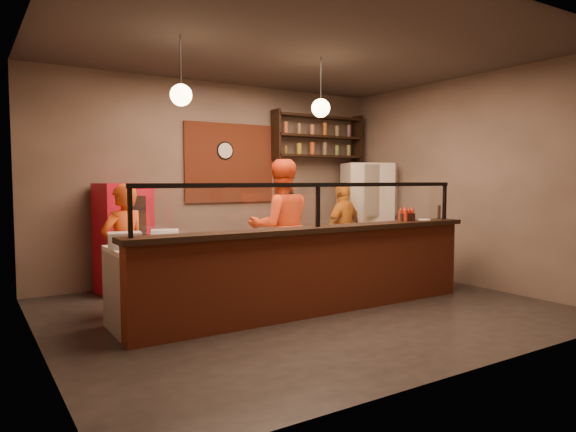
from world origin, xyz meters
TOP-DOWN VIEW (x-y plane):
  - floor at (0.00, 0.00)m, footprint 6.00×6.00m
  - ceiling at (0.00, 0.00)m, footprint 6.00×6.00m
  - wall_back at (0.00, 2.50)m, footprint 6.00×0.00m
  - wall_left at (-3.00, 0.00)m, footprint 0.00×5.00m
  - wall_right at (3.00, 0.00)m, footprint 0.00×5.00m
  - wall_front at (0.00, -2.50)m, footprint 6.00×0.00m
  - brick_patch at (0.20, 2.47)m, footprint 1.60×0.04m
  - service_counter at (0.00, -0.30)m, footprint 4.60×0.25m
  - counter_ledge at (0.00, -0.30)m, footprint 4.70×0.37m
  - worktop_cabinet at (0.00, 0.20)m, footprint 4.60×0.75m
  - worktop at (0.00, 0.20)m, footprint 4.60×0.75m
  - sneeze_guard at (0.00, -0.30)m, footprint 4.50×0.05m
  - wall_shelving at (1.90, 2.32)m, footprint 1.84×0.28m
  - wall_clock at (0.10, 2.46)m, footprint 0.30×0.04m
  - pendant_left at (-1.50, 0.20)m, footprint 0.24×0.24m
  - pendant_right at (0.40, 0.20)m, footprint 0.24×0.24m
  - cook_left at (-1.98, 0.87)m, footprint 0.67×0.56m
  - cook_mid at (0.20, 0.87)m, footprint 1.08×0.93m
  - cook_right at (1.81, 1.47)m, footprint 0.99×0.63m
  - fridge at (2.60, 1.80)m, footprint 1.04×1.01m
  - red_cooler at (-1.65, 2.15)m, footprint 0.75×0.70m
  - pizza_dough at (-0.52, 0.08)m, footprint 0.67×0.67m
  - prep_tub_a at (-2.15, 0.18)m, footprint 0.39×0.33m
  - prep_tub_b at (-1.64, 0.40)m, footprint 0.37×0.33m
  - prep_tub_c at (-1.83, 0.02)m, footprint 0.32×0.29m
  - rolling_pin at (-0.89, 0.13)m, footprint 0.35×0.07m
  - condiment_caddy at (1.53, -0.24)m, footprint 0.23×0.21m
  - pepper_mill at (2.20, -0.22)m, footprint 0.05×0.05m
  - small_plate at (1.86, -0.26)m, footprint 0.18×0.18m

SIDE VIEW (x-z plane):
  - floor at x=0.00m, z-range 0.00..0.00m
  - worktop_cabinet at x=0.00m, z-range 0.00..0.85m
  - service_counter at x=0.00m, z-range 0.00..1.00m
  - cook_right at x=1.81m, z-range 0.00..1.57m
  - red_cooler at x=-1.65m, z-range 0.00..1.57m
  - cook_left at x=-1.98m, z-range 0.00..1.58m
  - worktop at x=0.00m, z-range 0.85..0.90m
  - pizza_dough at x=-0.52m, z-range 0.90..0.91m
  - rolling_pin at x=-0.89m, z-range 0.90..0.96m
  - cook_mid at x=0.20m, z-range 0.00..1.91m
  - fridge at x=2.60m, z-range 0.00..1.92m
  - prep_tub_c at x=-1.83m, z-range 0.90..1.04m
  - prep_tub_b at x=-1.64m, z-range 0.90..1.05m
  - prep_tub_a at x=-2.15m, z-range 0.90..1.07m
  - counter_ledge at x=0.00m, z-range 1.00..1.06m
  - small_plate at x=1.86m, z-range 1.06..1.07m
  - condiment_caddy at x=1.53m, z-range 1.06..1.17m
  - pepper_mill at x=2.20m, z-range 1.06..1.26m
  - sneeze_guard at x=0.00m, z-range 1.11..1.63m
  - wall_back at x=0.00m, z-range -1.40..4.60m
  - wall_left at x=-3.00m, z-range -0.90..4.10m
  - wall_right at x=3.00m, z-range -0.90..4.10m
  - wall_front at x=0.00m, z-range -1.40..4.60m
  - brick_patch at x=0.20m, z-range 1.25..2.55m
  - wall_clock at x=0.10m, z-range 1.95..2.25m
  - wall_shelving at x=1.90m, z-range 1.98..2.83m
  - pendant_left at x=-1.50m, z-range 2.17..2.94m
  - pendant_right at x=0.40m, z-range 2.17..2.94m
  - ceiling at x=0.00m, z-range 3.20..3.20m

